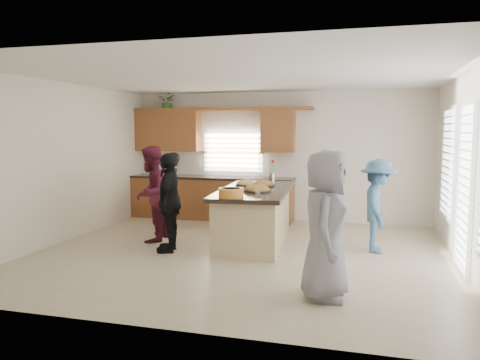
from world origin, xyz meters
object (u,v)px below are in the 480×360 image
(salad_bowl, at_px, (231,192))
(woman_left_back, at_px, (171,191))
(woman_left_front, at_px, (169,202))
(woman_left_mid, at_px, (151,194))
(island, at_px, (255,217))
(woman_right_front, at_px, (325,225))
(woman_right_back, at_px, (378,206))

(salad_bowl, xyz_separation_m, woman_left_back, (-1.78, 1.83, -0.26))
(salad_bowl, height_order, woman_left_front, woman_left_front)
(woman_left_mid, bearing_deg, woman_left_back, 178.38)
(island, height_order, woman_right_front, woman_right_front)
(woman_left_back, height_order, woman_left_front, woman_left_front)
(salad_bowl, bearing_deg, woman_left_back, 134.17)
(salad_bowl, bearing_deg, woman_right_back, 25.06)
(woman_left_mid, bearing_deg, woman_right_front, 50.54)
(island, bearing_deg, salad_bowl, -99.20)
(woman_left_front, xyz_separation_m, woman_right_back, (3.27, 0.83, -0.05))
(woman_right_back, bearing_deg, woman_left_back, 77.74)
(woman_right_back, bearing_deg, woman_right_front, 164.46)
(woman_left_mid, height_order, woman_left_front, woman_left_mid)
(woman_left_front, distance_m, woman_right_front, 3.05)
(salad_bowl, bearing_deg, woman_right_front, -41.39)
(woman_left_front, bearing_deg, woman_right_back, 90.83)
(woman_right_back, bearing_deg, woman_left_front, 103.70)
(island, xyz_separation_m, salad_bowl, (-0.10, -1.16, 0.58))
(island, distance_m, woman_left_mid, 1.88)
(salad_bowl, bearing_deg, island, 85.22)
(salad_bowl, distance_m, woman_right_front, 2.05)
(woman_left_back, relative_size, woman_left_mid, 0.90)
(woman_left_mid, xyz_separation_m, woman_right_back, (3.86, 0.26, -0.09))
(woman_left_back, distance_m, woman_left_mid, 1.09)
(salad_bowl, distance_m, woman_left_back, 2.57)
(woman_left_back, height_order, woman_left_mid, woman_left_mid)
(woman_left_back, xyz_separation_m, woman_left_mid, (0.09, -1.08, 0.08))
(woman_right_back, bearing_deg, salad_bowl, 114.56)
(salad_bowl, xyz_separation_m, woman_right_back, (2.16, 1.01, -0.27))
(woman_left_mid, relative_size, woman_left_front, 1.06)
(island, bearing_deg, woman_left_back, 155.74)
(woman_left_back, distance_m, woman_right_back, 4.03)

